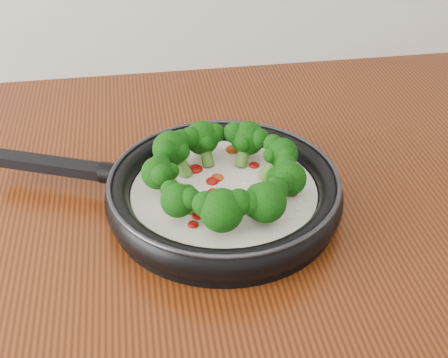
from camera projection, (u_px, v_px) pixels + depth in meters
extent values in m
cylinder|color=black|center=(224.00, 206.00, 0.81)|extent=(0.39, 0.39, 0.01)
torus|color=black|center=(224.00, 192.00, 0.80)|extent=(0.41, 0.41, 0.03)
torus|color=#2D2D33|center=(224.00, 179.00, 0.79)|extent=(0.40, 0.40, 0.01)
cube|color=black|center=(56.00, 166.00, 0.84)|extent=(0.18, 0.09, 0.02)
cylinder|color=black|center=(111.00, 173.00, 0.83)|extent=(0.04, 0.04, 0.03)
cylinder|color=white|center=(224.00, 196.00, 0.80)|extent=(0.32, 0.32, 0.02)
ellipsoid|color=#9C0A07|center=(184.00, 166.00, 0.84)|extent=(0.02, 0.02, 0.01)
ellipsoid|color=#9C0A07|center=(193.00, 225.00, 0.74)|extent=(0.02, 0.02, 0.01)
ellipsoid|color=#BE3E0C|center=(232.00, 150.00, 0.88)|extent=(0.03, 0.03, 0.01)
ellipsoid|color=#9C0A07|center=(254.00, 165.00, 0.84)|extent=(0.02, 0.02, 0.01)
ellipsoid|color=#9C0A07|center=(198.00, 216.00, 0.75)|extent=(0.02, 0.02, 0.01)
ellipsoid|color=#BE3E0C|center=(238.00, 201.00, 0.78)|extent=(0.02, 0.02, 0.01)
ellipsoid|color=#9C0A07|center=(198.00, 204.00, 0.77)|extent=(0.03, 0.03, 0.01)
ellipsoid|color=#9C0A07|center=(266.00, 217.00, 0.75)|extent=(0.01, 0.01, 0.01)
ellipsoid|color=#BE3E0C|center=(276.00, 172.00, 0.83)|extent=(0.02, 0.02, 0.01)
ellipsoid|color=#9C0A07|center=(195.00, 169.00, 0.83)|extent=(0.03, 0.03, 0.01)
ellipsoid|color=#9C0A07|center=(213.00, 193.00, 0.79)|extent=(0.02, 0.02, 0.01)
ellipsoid|color=#BE3E0C|center=(217.00, 178.00, 0.82)|extent=(0.02, 0.02, 0.01)
ellipsoid|color=#9C0A07|center=(217.00, 179.00, 0.82)|extent=(0.02, 0.02, 0.01)
ellipsoid|color=#9C0A07|center=(212.00, 181.00, 0.81)|extent=(0.02, 0.02, 0.01)
ellipsoid|color=#BE3E0C|center=(178.00, 192.00, 0.79)|extent=(0.02, 0.02, 0.01)
ellipsoid|color=#9C0A07|center=(181.00, 202.00, 0.77)|extent=(0.02, 0.02, 0.01)
ellipsoid|color=#9C0A07|center=(292.00, 193.00, 0.79)|extent=(0.02, 0.02, 0.01)
ellipsoid|color=#BE3E0C|center=(281.00, 191.00, 0.79)|extent=(0.02, 0.02, 0.01)
ellipsoid|color=white|center=(283.00, 167.00, 0.84)|extent=(0.00, 0.01, 0.00)
ellipsoid|color=white|center=(178.00, 176.00, 0.82)|extent=(0.01, 0.01, 0.00)
ellipsoid|color=white|center=(301.00, 200.00, 0.78)|extent=(0.01, 0.01, 0.00)
ellipsoid|color=white|center=(245.00, 216.00, 0.75)|extent=(0.01, 0.01, 0.00)
ellipsoid|color=white|center=(275.00, 233.00, 0.72)|extent=(0.01, 0.01, 0.00)
ellipsoid|color=white|center=(228.00, 193.00, 0.79)|extent=(0.01, 0.01, 0.00)
ellipsoid|color=white|center=(240.00, 203.00, 0.77)|extent=(0.01, 0.01, 0.00)
ellipsoid|color=white|center=(244.00, 183.00, 0.81)|extent=(0.01, 0.01, 0.00)
ellipsoid|color=white|center=(280.00, 179.00, 0.82)|extent=(0.01, 0.01, 0.00)
ellipsoid|color=white|center=(177.00, 211.00, 0.76)|extent=(0.01, 0.00, 0.00)
ellipsoid|color=white|center=(298.00, 210.00, 0.76)|extent=(0.01, 0.01, 0.00)
ellipsoid|color=white|center=(248.00, 149.00, 0.88)|extent=(0.00, 0.01, 0.00)
ellipsoid|color=white|center=(279.00, 178.00, 0.82)|extent=(0.01, 0.00, 0.00)
ellipsoid|color=white|center=(289.00, 217.00, 0.75)|extent=(0.01, 0.01, 0.00)
ellipsoid|color=white|center=(283.00, 217.00, 0.75)|extent=(0.01, 0.01, 0.00)
ellipsoid|color=white|center=(234.00, 174.00, 0.82)|extent=(0.01, 0.01, 0.00)
ellipsoid|color=white|center=(215.00, 187.00, 0.80)|extent=(0.01, 0.01, 0.00)
ellipsoid|color=white|center=(268.00, 174.00, 0.82)|extent=(0.01, 0.01, 0.00)
ellipsoid|color=white|center=(227.00, 184.00, 0.81)|extent=(0.01, 0.01, 0.00)
ellipsoid|color=white|center=(185.00, 168.00, 0.84)|extent=(0.01, 0.01, 0.00)
ellipsoid|color=white|center=(265.00, 182.00, 0.81)|extent=(0.01, 0.01, 0.00)
ellipsoid|color=white|center=(248.00, 154.00, 0.86)|extent=(0.01, 0.01, 0.00)
ellipsoid|color=white|center=(173.00, 207.00, 0.76)|extent=(0.01, 0.01, 0.00)
cylinder|color=#598D2E|center=(276.00, 188.00, 0.78)|extent=(0.03, 0.03, 0.03)
sphere|color=black|center=(289.00, 178.00, 0.77)|extent=(0.06, 0.06, 0.05)
sphere|color=black|center=(286.00, 166.00, 0.78)|extent=(0.04, 0.04, 0.03)
sphere|color=black|center=(285.00, 182.00, 0.75)|extent=(0.03, 0.03, 0.03)
sphere|color=black|center=(275.00, 176.00, 0.77)|extent=(0.03, 0.03, 0.02)
cylinder|color=#598D2E|center=(270.00, 168.00, 0.81)|extent=(0.04, 0.02, 0.04)
sphere|color=black|center=(282.00, 154.00, 0.81)|extent=(0.06, 0.06, 0.04)
sphere|color=black|center=(273.00, 144.00, 0.81)|extent=(0.03, 0.03, 0.03)
sphere|color=black|center=(286.00, 156.00, 0.79)|extent=(0.03, 0.03, 0.02)
sphere|color=black|center=(271.00, 155.00, 0.80)|extent=(0.03, 0.03, 0.02)
cylinder|color=#598D2E|center=(243.00, 155.00, 0.84)|extent=(0.03, 0.04, 0.04)
sphere|color=black|center=(248.00, 138.00, 0.84)|extent=(0.06, 0.06, 0.05)
sphere|color=black|center=(234.00, 133.00, 0.84)|extent=(0.04, 0.04, 0.03)
sphere|color=black|center=(259.00, 138.00, 0.83)|extent=(0.04, 0.04, 0.03)
sphere|color=black|center=(243.00, 143.00, 0.83)|extent=(0.03, 0.03, 0.02)
cylinder|color=#598D2E|center=(206.00, 155.00, 0.84)|extent=(0.02, 0.03, 0.04)
sphere|color=black|center=(202.00, 138.00, 0.84)|extent=(0.06, 0.06, 0.05)
sphere|color=black|center=(191.00, 137.00, 0.83)|extent=(0.04, 0.04, 0.03)
sphere|color=black|center=(215.00, 133.00, 0.84)|extent=(0.04, 0.04, 0.03)
sphere|color=black|center=(206.00, 143.00, 0.83)|extent=(0.03, 0.03, 0.02)
cylinder|color=#598D2E|center=(181.00, 164.00, 0.82)|extent=(0.04, 0.03, 0.04)
sphere|color=black|center=(171.00, 149.00, 0.82)|extent=(0.06, 0.06, 0.05)
sphere|color=black|center=(165.00, 152.00, 0.80)|extent=(0.04, 0.04, 0.03)
sphere|color=black|center=(181.00, 140.00, 0.82)|extent=(0.04, 0.04, 0.03)
sphere|color=black|center=(181.00, 151.00, 0.81)|extent=(0.03, 0.03, 0.02)
cylinder|color=#598D2E|center=(171.00, 184.00, 0.78)|extent=(0.03, 0.02, 0.04)
sphere|color=black|center=(158.00, 173.00, 0.77)|extent=(0.06, 0.06, 0.04)
sphere|color=black|center=(162.00, 175.00, 0.76)|extent=(0.03, 0.03, 0.03)
sphere|color=black|center=(160.00, 162.00, 0.78)|extent=(0.03, 0.03, 0.02)
sphere|color=black|center=(171.00, 171.00, 0.77)|extent=(0.03, 0.03, 0.02)
cylinder|color=#598D2E|center=(188.00, 206.00, 0.75)|extent=(0.03, 0.03, 0.04)
sphere|color=black|center=(178.00, 200.00, 0.73)|extent=(0.05, 0.05, 0.04)
sphere|color=black|center=(190.00, 198.00, 0.72)|extent=(0.03, 0.03, 0.03)
sphere|color=black|center=(170.00, 190.00, 0.73)|extent=(0.03, 0.03, 0.02)
sphere|color=black|center=(188.00, 193.00, 0.74)|extent=(0.03, 0.03, 0.02)
cylinder|color=#598D2E|center=(222.00, 214.00, 0.73)|extent=(0.02, 0.04, 0.04)
sphere|color=black|center=(222.00, 210.00, 0.71)|extent=(0.07, 0.07, 0.05)
sphere|color=black|center=(239.00, 202.00, 0.71)|extent=(0.04, 0.04, 0.03)
sphere|color=black|center=(205.00, 204.00, 0.71)|extent=(0.04, 0.04, 0.03)
sphere|color=black|center=(222.00, 200.00, 0.72)|extent=(0.03, 0.03, 0.03)
cylinder|color=#598D2E|center=(256.00, 207.00, 0.74)|extent=(0.03, 0.04, 0.04)
sphere|color=black|center=(266.00, 202.00, 0.72)|extent=(0.07, 0.07, 0.05)
sphere|color=black|center=(275.00, 189.00, 0.73)|extent=(0.04, 0.04, 0.03)
sphere|color=black|center=(251.00, 202.00, 0.71)|extent=(0.04, 0.04, 0.03)
sphere|color=black|center=(257.00, 194.00, 0.73)|extent=(0.03, 0.03, 0.03)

